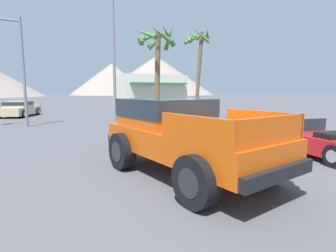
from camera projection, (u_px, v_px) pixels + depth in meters
ground_plane at (202, 177)px, 6.24m from camera, size 320.00×320.00×0.00m
orange_pickup_truck at (180, 131)px, 6.50m from camera, size 2.89×5.11×1.85m
red_convertible_car at (319, 141)px, 8.52m from camera, size 2.67×4.68×1.10m
parked_car_silver at (147, 105)px, 28.32m from camera, size 4.43×2.54×1.09m
parked_car_tan at (19, 109)px, 20.99m from camera, size 3.36×4.46×1.23m
street_lamp_post at (113, 29)px, 12.84m from camera, size 0.90×0.24×8.58m
palm_tree_tall at (156, 49)px, 17.68m from camera, size 2.89×2.78×6.34m
palm_tree_short at (198, 50)px, 25.94m from camera, size 2.90×2.87×8.11m
storefront_building at (150, 91)px, 36.15m from camera, size 8.75×6.26×4.16m
distant_mountain_range at (33, 73)px, 105.33m from camera, size 175.61×68.59×20.26m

